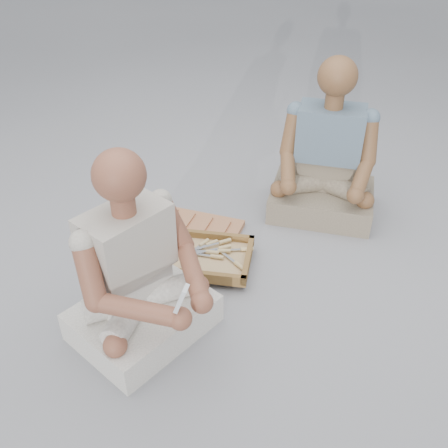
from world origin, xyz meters
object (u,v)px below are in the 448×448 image
at_px(tool_tray, 207,257).
at_px(companion, 326,165).
at_px(craftsman, 138,278).
at_px(carved_panel, 193,230).

bearing_deg(tool_tray, companion, 60.96).
bearing_deg(companion, craftsman, 60.75).
bearing_deg(craftsman, tool_tray, -169.65).
bearing_deg(craftsman, carved_panel, -152.02).
bearing_deg(craftsman, companion, 177.93).
bearing_deg(tool_tray, craftsman, -99.18).
distance_m(carved_panel, companion, 0.88).
height_order(craftsman, companion, companion).
height_order(carved_panel, tool_tray, tool_tray).
height_order(carved_panel, craftsman, craftsman).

